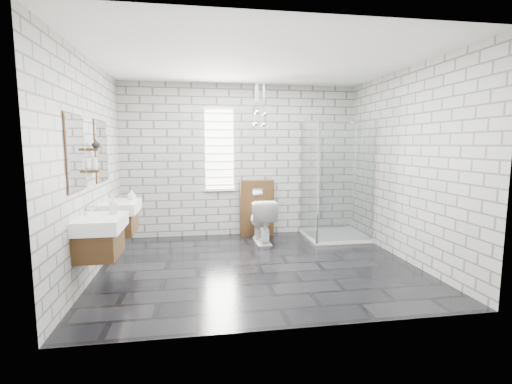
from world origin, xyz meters
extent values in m
cube|color=black|center=(0.00, 0.00, -0.01)|extent=(4.20, 3.60, 0.02)
cube|color=white|center=(0.00, 0.00, 2.71)|extent=(4.20, 3.60, 0.02)
cube|color=#A5A59F|center=(0.00, 1.81, 1.35)|extent=(4.20, 0.02, 2.70)
cube|color=#A5A59F|center=(0.00, -1.81, 1.35)|extent=(4.20, 0.02, 2.70)
cube|color=#A5A59F|center=(-2.11, 0.00, 1.35)|extent=(0.02, 3.60, 2.70)
cube|color=#A5A59F|center=(2.11, 0.00, 1.35)|extent=(0.02, 3.60, 2.70)
cube|color=#4A2F17|center=(-1.89, -0.61, 0.55)|extent=(0.42, 0.62, 0.30)
cube|color=silver|center=(-1.69, -0.61, 0.58)|extent=(0.02, 0.35, 0.01)
cube|color=white|center=(-1.87, -0.61, 0.77)|extent=(0.47, 0.70, 0.15)
cylinder|color=silver|center=(-2.02, -0.61, 0.91)|extent=(0.04, 0.04, 0.12)
cylinder|color=silver|center=(-1.97, -0.61, 0.96)|extent=(0.10, 0.02, 0.02)
cube|color=white|center=(-2.08, -0.61, 1.55)|extent=(0.03, 0.55, 0.80)
cube|color=#4A2F17|center=(-2.09, -0.61, 1.55)|extent=(0.01, 0.59, 0.84)
cube|color=#4A2F17|center=(-1.89, 0.49, 0.55)|extent=(0.42, 0.62, 0.30)
cube|color=silver|center=(-1.69, 0.49, 0.58)|extent=(0.02, 0.35, 0.01)
cube|color=white|center=(-1.87, 0.49, 0.77)|extent=(0.47, 0.70, 0.15)
cylinder|color=silver|center=(-2.02, 0.49, 0.91)|extent=(0.04, 0.04, 0.12)
cylinder|color=silver|center=(-1.97, 0.49, 0.96)|extent=(0.10, 0.02, 0.02)
cube|color=white|center=(-2.08, 0.49, 1.55)|extent=(0.03, 0.55, 0.80)
cube|color=#4A2F17|center=(-2.09, 0.49, 1.55)|extent=(0.01, 0.59, 0.84)
cube|color=#4A2F17|center=(-2.03, -0.05, 1.32)|extent=(0.14, 0.30, 0.03)
cube|color=#4A2F17|center=(-2.03, -0.05, 1.58)|extent=(0.14, 0.30, 0.03)
cube|color=white|center=(-0.40, 1.79, 1.55)|extent=(0.50, 0.02, 1.40)
cube|color=white|center=(-0.40, 1.77, 2.27)|extent=(0.56, 0.04, 0.04)
cube|color=white|center=(-0.40, 1.77, 0.83)|extent=(0.56, 0.04, 0.04)
cube|color=white|center=(-0.40, 1.77, 0.92)|extent=(0.48, 0.01, 0.02)
cube|color=white|center=(-0.40, 1.77, 1.06)|extent=(0.48, 0.01, 0.02)
cube|color=white|center=(-0.40, 1.77, 1.20)|extent=(0.48, 0.01, 0.02)
cube|color=white|center=(-0.40, 1.77, 1.34)|extent=(0.48, 0.01, 0.02)
cube|color=white|center=(-0.40, 1.77, 1.48)|extent=(0.48, 0.01, 0.02)
cube|color=white|center=(-0.40, 1.77, 1.62)|extent=(0.48, 0.01, 0.02)
cube|color=white|center=(-0.40, 1.77, 1.76)|extent=(0.48, 0.01, 0.02)
cube|color=white|center=(-0.40, 1.77, 1.90)|extent=(0.48, 0.01, 0.02)
cube|color=white|center=(-0.40, 1.77, 2.04)|extent=(0.48, 0.01, 0.03)
cube|color=white|center=(-0.40, 1.77, 2.18)|extent=(0.48, 0.01, 0.03)
cube|color=#4A2F17|center=(0.26, 1.70, 0.50)|extent=(0.60, 0.20, 1.00)
cube|color=silver|center=(0.26, 1.60, 0.80)|extent=(0.18, 0.01, 0.12)
cube|color=white|center=(1.60, 1.30, 0.03)|extent=(1.00, 1.00, 0.06)
cube|color=silver|center=(1.60, 0.81, 1.03)|extent=(1.00, 0.01, 2.00)
cube|color=silver|center=(1.11, 1.30, 1.03)|extent=(0.01, 1.00, 2.00)
cube|color=silver|center=(1.11, 0.81, 1.03)|extent=(0.03, 0.03, 2.00)
cube|color=silver|center=(2.08, 0.81, 1.03)|extent=(0.03, 0.03, 2.00)
cylinder|color=silver|center=(2.04, 1.50, 1.10)|extent=(0.02, 0.02, 1.80)
cylinder|color=silver|center=(1.96, 1.50, 2.02)|extent=(0.14, 0.14, 0.02)
sphere|color=silver|center=(0.20, 1.31, 2.17)|extent=(0.09, 0.09, 0.09)
cylinder|color=silver|center=(0.20, 1.31, 2.46)|extent=(0.01, 0.01, 0.49)
sphere|color=silver|center=(0.31, 1.34, 1.96)|extent=(0.09, 0.09, 0.09)
cylinder|color=silver|center=(0.31, 1.34, 2.35)|extent=(0.01, 0.01, 0.69)
sphere|color=silver|center=(0.23, 1.41, 2.19)|extent=(0.09, 0.09, 0.09)
cylinder|color=silver|center=(0.23, 1.41, 2.47)|extent=(0.01, 0.01, 0.47)
sphere|color=silver|center=(0.19, 1.39, 1.98)|extent=(0.09, 0.09, 0.09)
cylinder|color=silver|center=(0.19, 1.39, 2.36)|extent=(0.01, 0.01, 0.67)
sphere|color=silver|center=(0.34, 1.40, 2.14)|extent=(0.09, 0.09, 0.09)
cylinder|color=silver|center=(0.34, 1.40, 2.44)|extent=(0.01, 0.01, 0.51)
imported|color=white|center=(0.26, 1.19, 0.37)|extent=(0.43, 0.73, 0.74)
imported|color=#B2B2B2|center=(-1.76, -0.46, 0.95)|extent=(0.10, 0.11, 0.19)
imported|color=#B2B2B2|center=(-1.74, 0.65, 0.92)|extent=(0.14, 0.14, 0.14)
imported|color=#B2B2B2|center=(-2.02, -0.15, 1.43)|extent=(0.10, 0.10, 0.19)
imported|color=#B2B2B2|center=(-2.02, -0.02, 1.65)|extent=(0.11, 0.11, 0.11)
camera|label=1|loc=(-0.82, -4.85, 1.64)|focal=26.00mm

